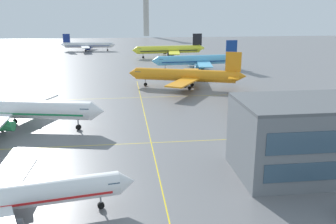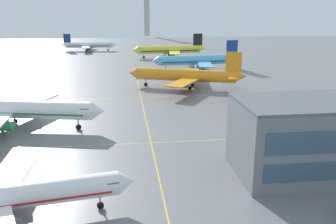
{
  "view_description": "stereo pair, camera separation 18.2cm",
  "coord_description": "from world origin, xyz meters",
  "px_view_note": "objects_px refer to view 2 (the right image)",
  "views": [
    {
      "loc": [
        -5.38,
        -33.15,
        26.69
      ],
      "look_at": [
        4.39,
        44.48,
        4.26
      ],
      "focal_mm": 39.49,
      "sensor_mm": 36.0,
      "label": 1
    },
    {
      "loc": [
        -5.2,
        -33.18,
        26.69
      ],
      "look_at": [
        4.39,
        44.48,
        4.26
      ],
      "focal_mm": 39.49,
      "sensor_mm": 36.0,
      "label": 2
    }
  ],
  "objects_px": {
    "airliner_second_row": "(14,109)",
    "airliner_front_gate": "(6,198)",
    "airliner_far_right_stand": "(170,50)",
    "control_tower": "(147,8)",
    "airliner_third_row": "(187,75)",
    "airliner_distant_taxiway": "(88,45)",
    "airliner_far_left_stand": "(198,60)"
  },
  "relations": [
    {
      "from": "airliner_front_gate",
      "to": "airliner_second_row",
      "type": "bearing_deg",
      "value": 103.54
    },
    {
      "from": "airliner_far_right_stand",
      "to": "control_tower",
      "type": "distance_m",
      "value": 154.42
    },
    {
      "from": "control_tower",
      "to": "airliner_far_left_stand",
      "type": "bearing_deg",
      "value": -87.37
    },
    {
      "from": "airliner_second_row",
      "to": "airliner_distant_taxiway",
      "type": "bearing_deg",
      "value": 88.48
    },
    {
      "from": "airliner_front_gate",
      "to": "airliner_third_row",
      "type": "distance_m",
      "value": 85.39
    },
    {
      "from": "airliner_front_gate",
      "to": "airliner_far_right_stand",
      "type": "relative_size",
      "value": 0.81
    },
    {
      "from": "airliner_third_row",
      "to": "airliner_distant_taxiway",
      "type": "height_order",
      "value": "airliner_third_row"
    },
    {
      "from": "airliner_front_gate",
      "to": "airliner_far_right_stand",
      "type": "height_order",
      "value": "airliner_far_right_stand"
    },
    {
      "from": "airliner_front_gate",
      "to": "airliner_second_row",
      "type": "height_order",
      "value": "airliner_second_row"
    },
    {
      "from": "airliner_front_gate",
      "to": "airliner_distant_taxiway",
      "type": "relative_size",
      "value": 0.97
    },
    {
      "from": "airliner_front_gate",
      "to": "control_tower",
      "type": "height_order",
      "value": "control_tower"
    },
    {
      "from": "airliner_second_row",
      "to": "airliner_far_right_stand",
      "type": "distance_m",
      "value": 125.4
    },
    {
      "from": "airliner_far_left_stand",
      "to": "airliner_third_row",
      "type": "bearing_deg",
      "value": -107.22
    },
    {
      "from": "airliner_far_right_stand",
      "to": "airliner_far_left_stand",
      "type": "bearing_deg",
      "value": -80.4
    },
    {
      "from": "airliner_third_row",
      "to": "airliner_distant_taxiway",
      "type": "distance_m",
      "value": 122.23
    },
    {
      "from": "airliner_far_right_stand",
      "to": "airliner_second_row",
      "type": "bearing_deg",
      "value": -113.66
    },
    {
      "from": "airliner_distant_taxiway",
      "to": "airliner_far_right_stand",
      "type": "bearing_deg",
      "value": -38.93
    },
    {
      "from": "airliner_second_row",
      "to": "airliner_distant_taxiway",
      "type": "xyz_separation_m",
      "value": [
        4.03,
        152.26,
        -0.81
      ]
    },
    {
      "from": "airliner_front_gate",
      "to": "airliner_second_row",
      "type": "distance_m",
      "value": 40.89
    },
    {
      "from": "airliner_third_row",
      "to": "control_tower",
      "type": "distance_m",
      "value": 231.34
    },
    {
      "from": "airliner_second_row",
      "to": "control_tower",
      "type": "bearing_deg",
      "value": 79.77
    },
    {
      "from": "airliner_front_gate",
      "to": "airliner_distant_taxiway",
      "type": "distance_m",
      "value": 192.08
    },
    {
      "from": "airliner_far_left_stand",
      "to": "control_tower",
      "type": "distance_m",
      "value": 195.39
    },
    {
      "from": "airliner_front_gate",
      "to": "airliner_far_left_stand",
      "type": "height_order",
      "value": "airliner_far_left_stand"
    },
    {
      "from": "airliner_distant_taxiway",
      "to": "control_tower",
      "type": "distance_m",
      "value": 125.67
    },
    {
      "from": "airliner_distant_taxiway",
      "to": "airliner_front_gate",
      "type": "bearing_deg",
      "value": -88.35
    },
    {
      "from": "airliner_second_row",
      "to": "airliner_third_row",
      "type": "relative_size",
      "value": 1.05
    },
    {
      "from": "airliner_front_gate",
      "to": "airliner_far_right_stand",
      "type": "bearing_deg",
      "value": 75.23
    },
    {
      "from": "control_tower",
      "to": "airliner_distant_taxiway",
      "type": "bearing_deg",
      "value": -110.98
    },
    {
      "from": "airliner_second_row",
      "to": "control_tower",
      "type": "distance_m",
      "value": 272.97
    },
    {
      "from": "airliner_second_row",
      "to": "airliner_front_gate",
      "type": "bearing_deg",
      "value": -76.46
    },
    {
      "from": "control_tower",
      "to": "airliner_front_gate",
      "type": "bearing_deg",
      "value": -97.19
    }
  ]
}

